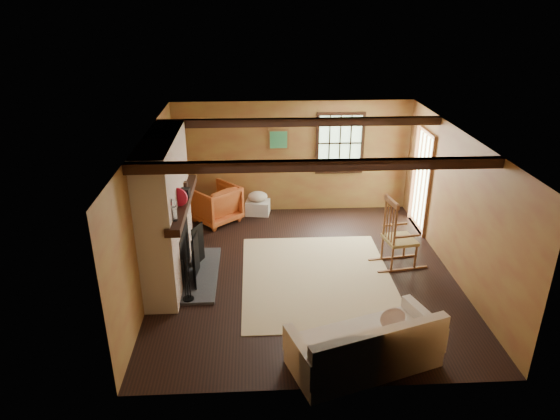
{
  "coord_description": "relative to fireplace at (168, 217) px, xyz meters",
  "views": [
    {
      "loc": [
        -0.81,
        -7.4,
        4.4
      ],
      "look_at": [
        -0.39,
        0.4,
        1.0
      ],
      "focal_mm": 32.0,
      "sensor_mm": 36.0,
      "label": 1
    }
  ],
  "objects": [
    {
      "name": "rug",
      "position": [
        2.43,
        -0.2,
        -1.1
      ],
      "size": [
        2.5,
        3.0,
        0.01
      ],
      "primitive_type": "cube",
      "color": "tan",
      "rests_on": "ground"
    },
    {
      "name": "firewood_pile",
      "position": [
        0.34,
        2.42,
        -0.99
      ],
      "size": [
        0.6,
        0.11,
        0.22
      ],
      "color": "brown",
      "rests_on": "ground"
    },
    {
      "name": "armchair",
      "position": [
        0.58,
        2.2,
        -0.71
      ],
      "size": [
        1.21,
        1.21,
        0.79
      ],
      "primitive_type": "imported",
      "rotation": [
        0.0,
        0.0,
        -2.41
      ],
      "color": "#BF6026",
      "rests_on": "ground"
    },
    {
      "name": "fireplace",
      "position": [
        0.0,
        0.0,
        0.0
      ],
      "size": [
        1.02,
        2.3,
        2.4
      ],
      "color": "brown",
      "rests_on": "ground"
    },
    {
      "name": "laundry_basket",
      "position": [
        1.47,
        2.54,
        -0.95
      ],
      "size": [
        0.55,
        0.45,
        0.3
      ],
      "primitive_type": "cube",
      "rotation": [
        0.0,
        0.0,
        -0.15
      ],
      "color": "white",
      "rests_on": "ground"
    },
    {
      "name": "rocking_chair",
      "position": [
        3.86,
        0.19,
        -0.57
      ],
      "size": [
        0.98,
        0.62,
        1.27
      ],
      "rotation": [
        0.0,
        0.0,
        1.73
      ],
      "color": "#A68C50",
      "rests_on": "ground"
    },
    {
      "name": "ground",
      "position": [
        2.23,
        0.0,
        -1.1
      ],
      "size": [
        5.5,
        5.5,
        0.0
      ],
      "primitive_type": "plane",
      "color": "black",
      "rests_on": "ground"
    },
    {
      "name": "room_envelope",
      "position": [
        2.45,
        0.26,
        0.53
      ],
      "size": [
        5.02,
        5.52,
        2.44
      ],
      "color": "olive",
      "rests_on": "ground"
    },
    {
      "name": "sofa",
      "position": [
        2.78,
        -2.38,
        -0.83
      ],
      "size": [
        2.07,
        1.4,
        0.77
      ],
      "rotation": [
        0.0,
        0.0,
        0.32
      ],
      "color": "beige",
      "rests_on": "ground"
    },
    {
      "name": "basket_pillow",
      "position": [
        1.47,
        2.54,
        -0.7
      ],
      "size": [
        0.52,
        0.48,
        0.21
      ],
      "primitive_type": "ellipsoid",
      "rotation": [
        0.0,
        0.0,
        -0.41
      ],
      "color": "beige",
      "rests_on": "laundry_basket"
    }
  ]
}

